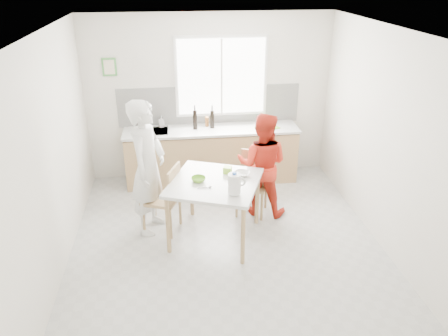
# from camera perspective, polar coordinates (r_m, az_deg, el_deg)

# --- Properties ---
(ground) EXTENTS (4.50, 4.50, 0.00)m
(ground) POSITION_cam_1_polar(r_m,az_deg,el_deg) (5.81, 0.34, -10.03)
(ground) COLOR #B7B7B2
(ground) RESTS_ON ground
(room_shell) EXTENTS (4.50, 4.50, 4.50)m
(room_shell) POSITION_cam_1_polar(r_m,az_deg,el_deg) (5.05, 0.39, 5.44)
(room_shell) COLOR silver
(room_shell) RESTS_ON ground
(window) EXTENTS (1.50, 0.06, 1.30)m
(window) POSITION_cam_1_polar(r_m,az_deg,el_deg) (7.18, -0.34, 11.84)
(window) COLOR white
(window) RESTS_ON room_shell
(backsplash) EXTENTS (3.00, 0.02, 0.65)m
(backsplash) POSITION_cam_1_polar(r_m,az_deg,el_deg) (7.30, -1.92, 8.18)
(backsplash) COLOR white
(backsplash) RESTS_ON room_shell
(picture_frame) EXTENTS (0.22, 0.03, 0.28)m
(picture_frame) POSITION_cam_1_polar(r_m,az_deg,el_deg) (7.16, -14.76, 12.64)
(picture_frame) COLOR #499945
(picture_frame) RESTS_ON room_shell
(kitchen_counter) EXTENTS (2.84, 0.64, 1.37)m
(kitchen_counter) POSITION_cam_1_polar(r_m,az_deg,el_deg) (7.30, -1.65, 1.45)
(kitchen_counter) COLOR tan
(kitchen_counter) RESTS_ON ground
(dining_table) EXTENTS (1.40, 1.40, 0.84)m
(dining_table) POSITION_cam_1_polar(r_m,az_deg,el_deg) (5.59, -1.22, -2.54)
(dining_table) COLOR silver
(dining_table) RESTS_ON ground
(chair_left) EXTENTS (0.58, 0.58, 0.96)m
(chair_left) POSITION_cam_1_polar(r_m,az_deg,el_deg) (5.89, -7.58, -3.65)
(chair_left) COLOR tan
(chair_left) RESTS_ON ground
(chair_far) EXTENTS (0.55, 0.55, 0.92)m
(chair_far) POSITION_cam_1_polar(r_m,az_deg,el_deg) (6.35, 3.80, -1.50)
(chair_far) COLOR tan
(chair_far) RESTS_ON ground
(person_white) EXTENTS (0.65, 0.79, 1.84)m
(person_white) POSITION_cam_1_polar(r_m,az_deg,el_deg) (5.80, -9.92, 0.02)
(person_white) COLOR white
(person_white) RESTS_ON ground
(person_red) EXTENTS (0.90, 0.81, 1.52)m
(person_red) POSITION_cam_1_polar(r_m,az_deg,el_deg) (6.22, 4.99, 0.44)
(person_red) COLOR red
(person_red) RESTS_ON ground
(bowl_green) EXTENTS (0.24, 0.24, 0.06)m
(bowl_green) POSITION_cam_1_polar(r_m,az_deg,el_deg) (5.55, -3.36, -1.48)
(bowl_green) COLOR #6EB529
(bowl_green) RESTS_ON dining_table
(bowl_white) EXTENTS (0.26, 0.26, 0.05)m
(bowl_white) POSITION_cam_1_polar(r_m,az_deg,el_deg) (5.70, 2.34, -0.76)
(bowl_white) COLOR white
(bowl_white) RESTS_ON dining_table
(milk_jug) EXTENTS (0.21, 0.15, 0.27)m
(milk_jug) POSITION_cam_1_polar(r_m,az_deg,el_deg) (5.18, 1.40, -2.04)
(milk_jug) COLOR white
(milk_jug) RESTS_ON dining_table
(green_box) EXTENTS (0.13, 0.13, 0.09)m
(green_box) POSITION_cam_1_polar(r_m,az_deg,el_deg) (5.76, 0.46, -0.24)
(green_box) COLOR #95D631
(green_box) RESTS_ON dining_table
(spoon) EXTENTS (0.16, 0.02, 0.01)m
(spoon) POSITION_cam_1_polar(r_m,az_deg,el_deg) (5.38, -2.67, -2.58)
(spoon) COLOR #A5A5AA
(spoon) RESTS_ON dining_table
(cutting_board) EXTENTS (0.42, 0.37, 0.01)m
(cutting_board) POSITION_cam_1_polar(r_m,az_deg,el_deg) (7.18, 5.68, 5.27)
(cutting_board) COLOR #74BF2C
(cutting_board) RESTS_ON kitchen_counter
(wine_bottle_a) EXTENTS (0.07, 0.07, 0.32)m
(wine_bottle_a) POSITION_cam_1_polar(r_m,az_deg,el_deg) (7.07, -3.80, 6.35)
(wine_bottle_a) COLOR black
(wine_bottle_a) RESTS_ON kitchen_counter
(wine_bottle_b) EXTENTS (0.07, 0.07, 0.30)m
(wine_bottle_b) POSITION_cam_1_polar(r_m,az_deg,el_deg) (7.11, -1.56, 6.42)
(wine_bottle_b) COLOR black
(wine_bottle_b) RESTS_ON kitchen_counter
(jar_amber) EXTENTS (0.06, 0.06, 0.16)m
(jar_amber) POSITION_cam_1_polar(r_m,az_deg,el_deg) (7.21, -2.24, 6.07)
(jar_amber) COLOR brown
(jar_amber) RESTS_ON kitchen_counter
(soap_bottle) EXTENTS (0.09, 0.10, 0.18)m
(soap_bottle) POSITION_cam_1_polar(r_m,az_deg,el_deg) (7.25, -8.17, 6.05)
(soap_bottle) COLOR #999999
(soap_bottle) RESTS_ON kitchen_counter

